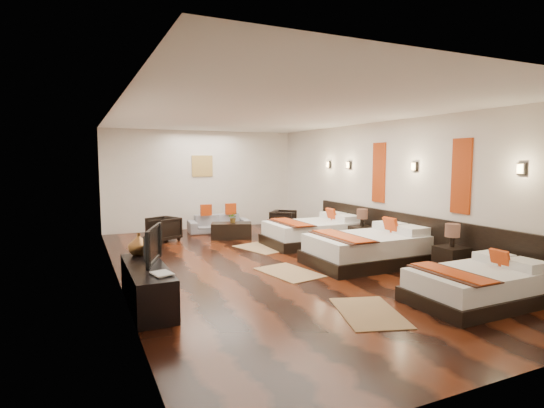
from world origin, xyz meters
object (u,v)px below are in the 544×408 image
tv_console (147,286)px  tv (148,245)px  armchair_left (164,229)px  nightstand_a (451,258)px  armchair_right (283,221)px  nightstand_b (362,235)px  sofa (219,223)px  bed_near (478,285)px  bed_mid (369,249)px  figurine (139,244)px  book (154,275)px  bed_far (314,232)px  table_plant (233,218)px  coffee_table (232,231)px

tv_console → tv: size_ratio=2.05×
armchair_left → nightstand_a: bearing=10.1°
armchair_right → tv_console: bearing=177.5°
nightstand_b → sofa: nightstand_b is taller
nightstand_a → tv_console: nightstand_a is taller
nightstand_b → tv: tv is taller
armchair_right → bed_near: bearing=-140.4°
bed_mid → figurine: 4.22m
tv → book: (-0.05, -0.76, -0.24)m
bed_near → tv: size_ratio=2.14×
book → sofa: size_ratio=0.18×
figurine → bed_mid: bearing=-1.5°
bed_mid → sofa: (-1.50, 4.63, -0.06)m
tv_console → sofa: size_ratio=1.10×
bed_mid → armchair_left: bed_mid is taller
tv_console → sofa: tv_console is taller
bed_far → armchair_left: bed_far is taller
tv_console → bed_far: bearing=32.6°
nightstand_a → tv_console: 4.99m
tv_console → book: book is taller
bed_far → nightstand_b: bearing=-48.4°
sofa → armchair_left: size_ratio=2.51×
sofa → figurine: bearing=-115.9°
book → armchair_left: 5.26m
armchair_right → bed_far: bearing=-143.6°
bed_far → tv_console: (-4.20, -2.68, -0.01)m
tv_console → bed_mid: bearing=8.2°
nightstand_a → bed_mid: bearing=120.4°
armchair_left → bed_mid: bearing=11.8°
nightstand_b → armchair_left: bearing=144.8°
tv_console → tv: bearing=74.7°
bed_near → table_plant: (-1.45, 6.00, 0.29)m
book → table_plant: bearing=60.0°
book → sofa: bearing=65.1°
bed_mid → nightstand_a: size_ratio=2.53×
bed_near → nightstand_a: nightstand_a is taller
nightstand_a → book: size_ratio=3.05×
bed_far → nightstand_a: 3.43m
armchair_right → coffee_table: bearing=144.6°
tv_console → armchair_right: size_ratio=2.77×
bed_mid → sofa: 4.87m
figurine → armchair_right: figurine is taller
table_plant → nightstand_a: bearing=-65.5°
nightstand_a → armchair_left: 6.50m
armchair_right → coffee_table: (-1.66, -0.40, -0.10)m
nightstand_b → tv_console: nightstand_b is taller
tv_console → book: size_ratio=6.09×
bed_far → book: size_ratio=7.38×
figurine → table_plant: (2.74, 3.46, -0.19)m
coffee_table → tv: bearing=-123.5°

